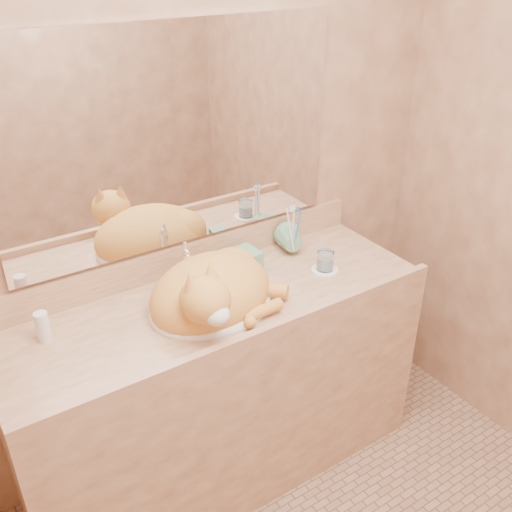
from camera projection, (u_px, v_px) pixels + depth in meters
wall_back at (177, 176)px, 2.09m from camera, size 2.40×0.02×2.50m
vanity_counter at (222, 389)px, 2.29m from camera, size 1.60×0.55×0.85m
mirror at (176, 140)px, 2.01m from camera, size 1.30×0.02×0.80m
sink_basin at (210, 292)px, 2.02m from camera, size 0.49×0.43×0.14m
faucet at (188, 267)px, 2.13m from camera, size 0.08×0.13×0.17m
cat at (212, 290)px, 2.00m from camera, size 0.56×0.49×0.26m
soap_dispenser at (256, 254)px, 2.22m from camera, size 0.08×0.08×0.17m
toothbrush_cup at (293, 246)px, 2.35m from camera, size 0.15×0.15×0.11m
toothbrushes at (294, 228)px, 2.30m from camera, size 0.04×0.04×0.24m
saucer at (325, 270)px, 2.27m from camera, size 0.11×0.11×0.01m
water_glass at (325, 261)px, 2.25m from camera, size 0.07×0.07×0.08m
lotion_bottle at (43, 327)px, 1.86m from camera, size 0.04×0.04×0.11m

